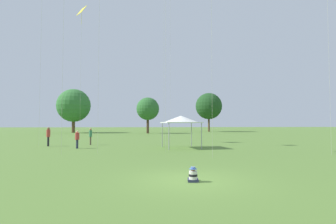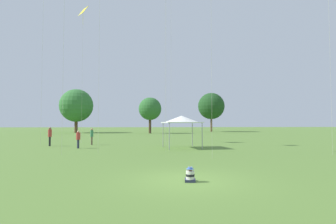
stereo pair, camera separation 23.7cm
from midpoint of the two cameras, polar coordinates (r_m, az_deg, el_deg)
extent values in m
plane|color=#567A33|center=(10.50, 4.02, -14.61)|extent=(300.00, 300.00, 0.00)
cube|color=#282D47|center=(10.32, 4.79, -14.54)|extent=(0.46, 0.54, 0.10)
cylinder|color=silver|center=(10.19, 4.81, -13.52)|extent=(0.36, 0.36, 0.31)
cylinder|color=black|center=(10.19, 4.81, -13.52)|extent=(0.37, 0.37, 0.09)
sphere|color=brown|center=(10.15, 4.80, -12.26)|extent=(0.18, 0.18, 0.18)
cylinder|color=#4C70B7|center=(10.15, 4.80, -12.24)|extent=(0.30, 0.30, 0.01)
cylinder|color=#4C70B7|center=(10.15, 4.80, -12.04)|extent=(0.18, 0.18, 0.08)
cylinder|color=black|center=(28.10, -24.85, -5.86)|extent=(0.25, 0.25, 0.90)
cylinder|color=#B23833|center=(28.06, -24.82, -4.21)|extent=(0.46, 0.46, 0.72)
sphere|color=brown|center=(28.05, -24.80, -3.26)|extent=(0.25, 0.25, 0.25)
cylinder|color=#282D42|center=(24.64, -19.43, -6.60)|extent=(0.27, 0.27, 0.77)
cylinder|color=#B23833|center=(24.59, -19.41, -4.99)|extent=(0.49, 0.49, 0.61)
sphere|color=#DBAD89|center=(24.58, -19.40, -4.07)|extent=(0.21, 0.21, 0.21)
cylinder|color=brown|center=(28.23, -16.76, -6.04)|extent=(0.22, 0.22, 0.84)
cylinder|color=#387A51|center=(28.19, -16.74, -4.51)|extent=(0.40, 0.40, 0.66)
sphere|color=#A37556|center=(28.18, -16.73, -3.64)|extent=(0.23, 0.23, 0.23)
cube|color=white|center=(23.62, 2.55, -2.30)|extent=(3.55, 3.55, 0.08)
cone|color=white|center=(23.63, 2.55, -1.51)|extent=(3.37, 3.37, 0.58)
cylinder|color=#99999E|center=(24.73, -1.54, -5.02)|extent=(0.07, 0.07, 2.25)
cylinder|color=#99999E|center=(25.42, 4.87, -4.94)|extent=(0.07, 0.07, 2.25)
cylinder|color=#99999E|center=(21.91, -0.12, -5.34)|extent=(0.07, 0.07, 2.25)
cylinder|color=#99999E|center=(22.69, 7.03, -5.22)|extent=(0.07, 0.07, 2.25)
cylinder|color=#BCB7A8|center=(21.20, -22.11, 17.74)|extent=(0.01, 0.01, 18.95)
cylinder|color=#BCB7A8|center=(21.35, -15.13, 14.95)|extent=(0.01, 0.01, 17.15)
cylinder|color=#BCB7A8|center=(21.11, -0.83, 15.83)|extent=(0.01, 0.01, 17.69)
cylinder|color=#BCB7A8|center=(22.28, 31.39, 8.72)|extent=(0.01, 0.01, 12.80)
cylinder|color=#BCB7A8|center=(32.31, -1.14, 11.07)|extent=(0.01, 0.01, 19.58)
cube|color=yellow|center=(34.26, -18.50, 20.21)|extent=(1.35, 1.43, 1.06)
cylinder|color=yellow|center=(33.87, -18.52, 18.58)|extent=(0.02, 0.02, 1.20)
cylinder|color=#BCB7A8|center=(32.10, -18.69, 7.45)|extent=(0.01, 0.01, 15.36)
cylinder|color=#BCB7A8|center=(29.83, -26.11, 14.67)|extent=(0.01, 0.01, 21.77)
cylinder|color=#BCB7A8|center=(17.72, 9.11, 13.32)|extent=(0.01, 0.01, 14.05)
cylinder|color=#BCB7A8|center=(26.84, 0.22, 10.67)|extent=(0.01, 0.01, 16.65)
cylinder|color=brown|center=(66.32, -19.99, -2.39)|extent=(0.74, 0.74, 4.37)
sphere|color=#337033|center=(66.46, -19.94, 1.36)|extent=(7.86, 7.86, 7.86)
cylinder|color=brown|center=(71.98, 8.80, -2.27)|extent=(0.51, 0.51, 4.98)
sphere|color=#1E471E|center=(72.14, 8.77, 1.28)|extent=(7.17, 7.17, 7.17)
cylinder|color=#473323|center=(59.02, -4.54, -2.65)|extent=(0.57, 0.57, 4.12)
sphere|color=#2D662D|center=(59.11, -4.53, 0.71)|extent=(5.12, 5.12, 5.12)
camera|label=1|loc=(0.12, -90.36, 0.02)|focal=28.00mm
camera|label=2|loc=(0.12, 89.64, -0.02)|focal=28.00mm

